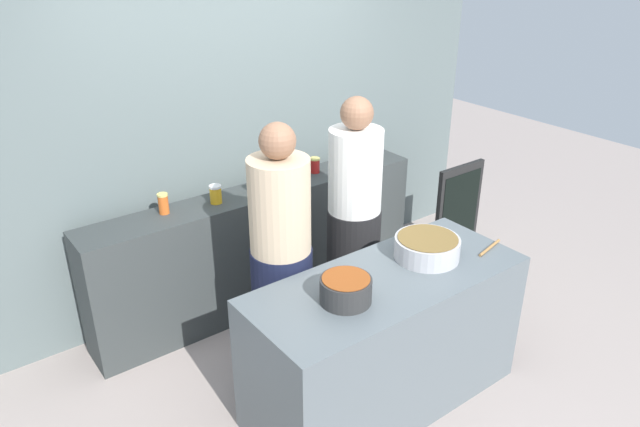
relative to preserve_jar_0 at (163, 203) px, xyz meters
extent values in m
plane|color=#A79790|center=(0.72, -1.15, -1.02)|extent=(12.00, 12.00, 0.00)
cube|color=slate|center=(0.72, 0.30, 0.48)|extent=(4.80, 0.12, 3.00)
cube|color=#363B3B|center=(0.72, -0.05, -0.55)|extent=(2.70, 0.36, 0.95)
cube|color=slate|center=(0.72, -1.45, -0.58)|extent=(1.70, 0.70, 0.89)
cylinder|color=#CF5B22|center=(0.00, 0.00, -0.01)|extent=(0.07, 0.07, 0.13)
cylinder|color=#D6C666|center=(0.00, 0.00, 0.06)|extent=(0.07, 0.07, 0.01)
cylinder|color=gold|center=(0.36, -0.06, -0.01)|extent=(0.08, 0.08, 0.12)
cylinder|color=silver|center=(0.36, -0.06, 0.05)|extent=(0.09, 0.09, 0.02)
cylinder|color=gold|center=(0.67, -0.08, -0.02)|extent=(0.07, 0.07, 0.11)
cylinder|color=silver|center=(0.67, -0.08, 0.04)|extent=(0.07, 0.07, 0.01)
cylinder|color=#315931|center=(0.82, 0.01, -0.02)|extent=(0.07, 0.07, 0.11)
cylinder|color=silver|center=(0.82, 0.01, 0.04)|extent=(0.07, 0.07, 0.02)
cylinder|color=#AD3014|center=(0.92, 0.01, -0.03)|extent=(0.07, 0.07, 0.09)
cylinder|color=silver|center=(0.92, 0.01, 0.03)|extent=(0.07, 0.07, 0.01)
cylinder|color=#1E452E|center=(1.10, -0.01, -0.02)|extent=(0.08, 0.08, 0.11)
cylinder|color=#D6C666|center=(1.10, -0.01, 0.04)|extent=(0.09, 0.09, 0.01)
cylinder|color=red|center=(1.26, -0.01, -0.02)|extent=(0.08, 0.08, 0.11)
cylinder|color=#D6C666|center=(1.26, -0.01, 0.04)|extent=(0.08, 0.08, 0.01)
cylinder|color=olive|center=(1.55, -0.07, -0.02)|extent=(0.06, 0.06, 0.10)
cylinder|color=black|center=(1.55, -0.07, 0.04)|extent=(0.07, 0.07, 0.02)
cylinder|color=#BE350C|center=(1.77, 0.02, -0.01)|extent=(0.08, 0.08, 0.12)
cylinder|color=silver|center=(1.77, 0.02, 0.05)|extent=(0.09, 0.09, 0.02)
cylinder|color=#2D2D2D|center=(0.37, -1.49, -0.07)|extent=(0.28, 0.28, 0.14)
cylinder|color=brown|center=(0.37, -1.49, 0.01)|extent=(0.26, 0.26, 0.00)
cylinder|color=#B7B7BC|center=(1.06, -1.41, -0.07)|extent=(0.40, 0.40, 0.13)
cylinder|color=brown|center=(1.06, -1.41, 0.00)|extent=(0.36, 0.36, 0.00)
cylinder|color=#9E703D|center=(1.46, -1.58, -0.13)|extent=(0.26, 0.07, 0.02)
cylinder|color=black|center=(0.35, -0.89, -0.55)|extent=(0.38, 0.38, 0.95)
cylinder|color=#CCB08F|center=(0.35, -0.89, 0.21)|extent=(0.37, 0.37, 0.58)
sphere|color=#8C6047|center=(0.35, -0.89, 0.61)|extent=(0.21, 0.21, 0.21)
cylinder|color=black|center=(1.08, -0.71, -0.55)|extent=(0.38, 0.38, 0.94)
cylinder|color=white|center=(1.08, -0.71, 0.20)|extent=(0.37, 0.37, 0.58)
sphere|color=#8C6047|center=(1.08, -0.71, 0.60)|extent=(0.22, 0.22, 0.22)
cube|color=black|center=(2.34, -0.59, -0.55)|extent=(0.51, 0.04, 0.94)
cube|color=black|center=(2.34, -0.61, -0.51)|extent=(0.43, 0.01, 0.71)
camera|label=1|loc=(-1.35, -3.56, 1.67)|focal=33.61mm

